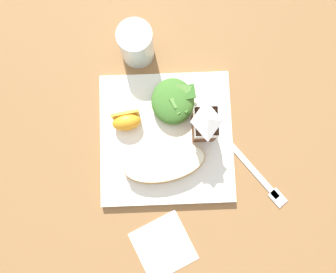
{
  "coord_description": "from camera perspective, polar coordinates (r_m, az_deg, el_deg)",
  "views": [
    {
      "loc": [
        0.1,
        -0.0,
        0.73
      ],
      "look_at": [
        0.0,
        0.0,
        0.03
      ],
      "focal_mm": 36.57,
      "sensor_mm": 36.0,
      "label": 1
    }
  ],
  "objects": [
    {
      "name": "cheesy_pizza_bread",
      "position": [
        0.7,
        -0.31,
        -4.43
      ],
      "size": [
        0.11,
        0.18,
        0.04
      ],
      "color": "tan",
      "rests_on": "white_plate"
    },
    {
      "name": "ground",
      "position": [
        0.74,
        0.0,
        -0.28
      ],
      "size": [
        3.0,
        3.0,
        0.0
      ],
      "primitive_type": "plane",
      "color": "olive"
    },
    {
      "name": "milk_carton",
      "position": [
        0.67,
        6.5,
        2.1
      ],
      "size": [
        0.06,
        0.05,
        0.11
      ],
      "color": "brown",
      "rests_on": "white_plate"
    },
    {
      "name": "white_plate",
      "position": [
        0.73,
        0.0,
        -0.2
      ],
      "size": [
        0.28,
        0.28,
        0.02
      ],
      "primitive_type": "cube",
      "color": "white",
      "rests_on": "ground"
    },
    {
      "name": "green_salad_pile",
      "position": [
        0.72,
        1.15,
        5.9
      ],
      "size": [
        0.1,
        0.09,
        0.04
      ],
      "color": "#3D7028",
      "rests_on": "white_plate"
    },
    {
      "name": "metal_fork",
      "position": [
        0.76,
        15.14,
        -6.36
      ],
      "size": [
        0.16,
        0.13,
        0.01
      ],
      "color": "silver",
      "rests_on": "ground"
    },
    {
      "name": "orange_wedge_front",
      "position": [
        0.71,
        -6.62,
        2.57
      ],
      "size": [
        0.05,
        0.06,
        0.04
      ],
      "color": "orange",
      "rests_on": "white_plate"
    },
    {
      "name": "paper_napkin",
      "position": [
        0.74,
        -0.48,
        -17.81
      ],
      "size": [
        0.15,
        0.15,
        0.0
      ],
      "primitive_type": "cube",
      "rotation": [
        0.0,
        0.0,
        0.43
      ],
      "color": "white",
      "rests_on": "ground"
    },
    {
      "name": "drinking_clear_cup",
      "position": [
        0.75,
        -5.02,
        15.07
      ],
      "size": [
        0.07,
        0.07,
        0.1
      ],
      "primitive_type": "cylinder",
      "color": "silver",
      "rests_on": "ground"
    }
  ]
}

